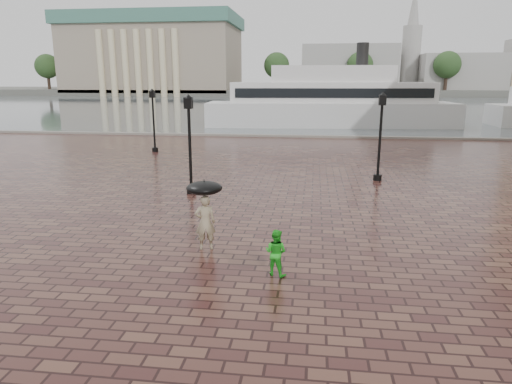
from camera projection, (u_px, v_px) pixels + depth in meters
ground at (325, 301)px, 10.96m from camera, size 300.00×300.00×0.00m
harbour_water at (317, 104)px, 99.55m from camera, size 240.00×240.00×0.00m
quay_edge at (318, 138)px, 41.77m from camera, size 80.00×0.60×0.30m
far_shore at (317, 91)px, 164.78m from camera, size 300.00×60.00×2.00m
museum at (154, 53)px, 153.67m from camera, size 57.00×32.50×26.00m
distant_skyline at (468, 66)px, 147.18m from camera, size 102.50×22.00×33.00m
far_trees at (318, 65)px, 141.58m from camera, size 188.00×8.00×13.50m
street_lamps at (232, 131)px, 25.79m from camera, size 15.44×12.44×4.40m
adult_pedestrian at (205, 223)px, 14.09m from camera, size 0.72×0.56×1.74m
child_pedestrian at (276, 252)px, 12.28m from camera, size 0.76×0.68×1.29m
ferry_near at (330, 102)px, 51.47m from camera, size 28.14×8.86×9.09m
umbrella at (204, 188)px, 13.83m from camera, size 1.10×1.10×1.16m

